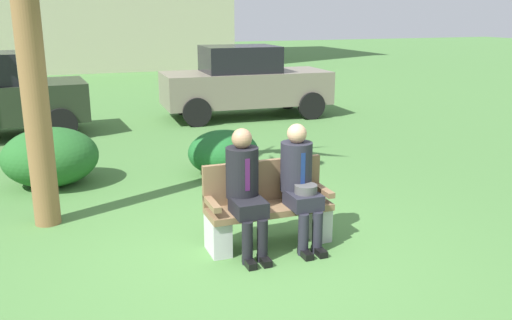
{
  "coord_description": "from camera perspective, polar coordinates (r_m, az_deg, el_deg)",
  "views": [
    {
      "loc": [
        -1.73,
        -4.83,
        2.44
      ],
      "look_at": [
        0.31,
        0.63,
        0.85
      ],
      "focal_mm": 38.16,
      "sensor_mm": 36.0,
      "label": 1
    }
  ],
  "objects": [
    {
      "name": "shrub_near_bench",
      "position": [
        8.41,
        -3.43,
        0.8
      ],
      "size": [
        1.1,
        1.01,
        0.69
      ],
      "primitive_type": "ellipsoid",
      "color": "#1C5A26",
      "rests_on": "ground"
    },
    {
      "name": "park_bench",
      "position": [
        5.87,
        1.2,
        -5.13
      ],
      "size": [
        1.34,
        0.44,
        0.9
      ],
      "color": "brown",
      "rests_on": "ground"
    },
    {
      "name": "ground_plane",
      "position": [
        5.68,
        -0.74,
        -10.18
      ],
      "size": [
        80.0,
        80.0,
        0.0
      ],
      "primitive_type": "plane",
      "color": "#48773A"
    },
    {
      "name": "seated_man_left",
      "position": [
        5.56,
        -1.16,
        -2.67
      ],
      "size": [
        0.34,
        0.72,
        1.31
      ],
      "color": "black",
      "rests_on": "ground"
    },
    {
      "name": "parked_car_far",
      "position": [
        13.0,
        -1.21,
        8.18
      ],
      "size": [
        3.96,
        1.83,
        1.68
      ],
      "color": "slate",
      "rests_on": "ground"
    },
    {
      "name": "seated_man_right",
      "position": [
        5.78,
        4.61,
        -2.04
      ],
      "size": [
        0.34,
        0.72,
        1.31
      ],
      "color": "#23232D",
      "rests_on": "ground"
    },
    {
      "name": "shrub_mid_lawn",
      "position": [
        8.38,
        -20.74,
        0.31
      ],
      "size": [
        1.35,
        1.24,
        0.84
      ],
      "primitive_type": "ellipsoid",
      "color": "#235E25",
      "rests_on": "ground"
    }
  ]
}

